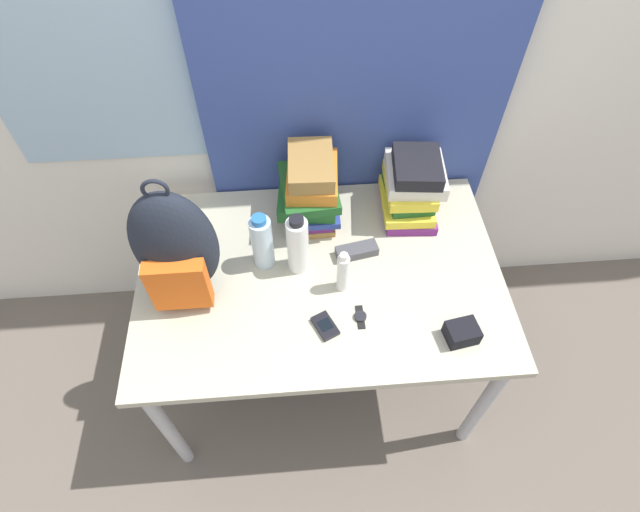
{
  "coord_description": "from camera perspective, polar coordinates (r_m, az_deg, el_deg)",
  "views": [
    {
      "loc": [
        -0.08,
        -0.59,
        2.18
      ],
      "look_at": [
        0.0,
        0.43,
        0.84
      ],
      "focal_mm": 28.0,
      "sensor_mm": 36.0,
      "label": 1
    }
  ],
  "objects": [
    {
      "name": "sunglasses_case",
      "position": [
        1.8,
        4.23,
        0.58
      ],
      "size": [
        0.16,
        0.08,
        0.04
      ],
      "color": "#47474C",
      "rests_on": "desk"
    },
    {
      "name": "sunscreen_bottle",
      "position": [
        1.66,
        2.64,
        -1.88
      ],
      "size": [
        0.04,
        0.04,
        0.18
      ],
      "color": "white",
      "rests_on": "desk"
    },
    {
      "name": "wristwatch",
      "position": [
        1.66,
        4.63,
        -6.93
      ],
      "size": [
        0.04,
        0.09,
        0.01
      ],
      "color": "black",
      "rests_on": "desk"
    },
    {
      "name": "wall_back",
      "position": [
        1.79,
        -1.53,
        21.43
      ],
      "size": [
        6.0,
        0.06,
        2.5
      ],
      "color": "silver",
      "rests_on": "ground_plane"
    },
    {
      "name": "ground_plane",
      "position": [
        2.26,
        0.91,
        -22.14
      ],
      "size": [
        12.0,
        12.0,
        0.0
      ],
      "primitive_type": "plane",
      "color": "#665B51"
    },
    {
      "name": "sports_bottle",
      "position": [
        1.68,
        -2.56,
        1.28
      ],
      "size": [
        0.07,
        0.07,
        0.25
      ],
      "color": "white",
      "rests_on": "desk"
    },
    {
      "name": "book_stack_center",
      "position": [
        1.89,
        10.37,
        7.79
      ],
      "size": [
        0.23,
        0.29,
        0.26
      ],
      "color": "#6B2370",
      "rests_on": "desk"
    },
    {
      "name": "curtain_blue",
      "position": [
        1.76,
        4.33,
        20.66
      ],
      "size": [
        1.09,
        0.04,
        2.5
      ],
      "color": "#384C93",
      "rests_on": "ground_plane"
    },
    {
      "name": "backpack",
      "position": [
        1.61,
        -16.17,
        0.83
      ],
      "size": [
        0.27,
        0.19,
        0.5
      ],
      "color": "#1E232D",
      "rests_on": "desk"
    },
    {
      "name": "cell_phone",
      "position": [
        1.64,
        0.69,
        -7.99
      ],
      "size": [
        0.09,
        0.11,
        0.02
      ],
      "color": "black",
      "rests_on": "desk"
    },
    {
      "name": "desk",
      "position": [
        1.83,
        -0.0,
        -3.45
      ],
      "size": [
        1.28,
        0.86,
        0.74
      ],
      "color": "#B7B299",
      "rests_on": "ground_plane"
    },
    {
      "name": "camera_pouch",
      "position": [
        1.66,
        15.91,
        -8.43
      ],
      "size": [
        0.11,
        0.1,
        0.06
      ],
      "color": "black",
      "rests_on": "desk"
    },
    {
      "name": "book_stack_left",
      "position": [
        1.83,
        -1.18,
        7.59
      ],
      "size": [
        0.23,
        0.29,
        0.29
      ],
      "color": "olive",
      "rests_on": "desk"
    },
    {
      "name": "water_bottle",
      "position": [
        1.71,
        -6.63,
        1.59
      ],
      "size": [
        0.07,
        0.07,
        0.24
      ],
      "color": "silver",
      "rests_on": "desk"
    }
  ]
}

